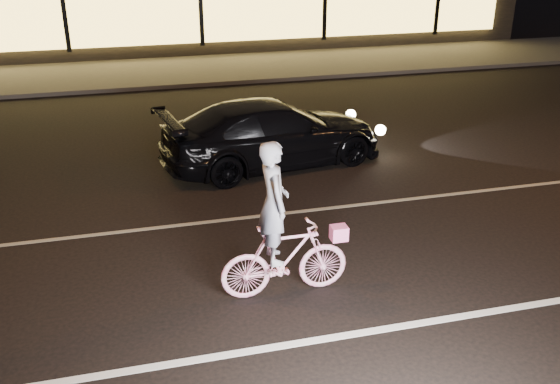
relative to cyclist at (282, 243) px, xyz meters
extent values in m
plane|color=black|center=(1.09, 0.39, -0.78)|extent=(90.00, 90.00, 0.00)
cube|color=silver|center=(1.09, -1.11, -0.78)|extent=(60.00, 0.12, 0.01)
cube|color=gray|center=(1.09, 2.39, -0.78)|extent=(60.00, 0.10, 0.01)
cube|color=#383533|center=(1.09, 13.39, -0.72)|extent=(30.00, 4.00, 0.12)
cube|color=#E7BC50|center=(1.09, 15.29, 0.82)|extent=(23.00, 0.15, 2.00)
cube|color=black|center=(-3.41, 15.21, 0.82)|extent=(0.15, 0.08, 2.20)
cube|color=black|center=(1.09, 15.21, 0.82)|extent=(0.15, 0.08, 2.20)
cube|color=black|center=(5.59, 15.21, 0.82)|extent=(0.15, 0.08, 2.20)
cube|color=black|center=(10.09, 15.21, 0.82)|extent=(0.15, 0.08, 2.20)
imported|color=#EA3E86|center=(0.04, 0.00, -0.26)|extent=(1.75, 0.49, 1.05)
imported|color=white|center=(-0.11, 0.00, 0.59)|extent=(0.40, 0.60, 1.65)
cube|color=#FF5A9D|center=(0.79, 0.00, 0.04)|extent=(0.22, 0.18, 0.20)
imported|color=black|center=(1.05, 4.75, -0.12)|extent=(4.84, 2.63, 1.33)
sphere|color=#FFF2BF|center=(3.11, 5.73, -0.17)|extent=(0.22, 0.22, 0.22)
sphere|color=#FFF2BF|center=(3.32, 4.52, -0.17)|extent=(0.22, 0.22, 0.22)
camera|label=1|loc=(-1.83, -6.98, 3.94)|focal=40.00mm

